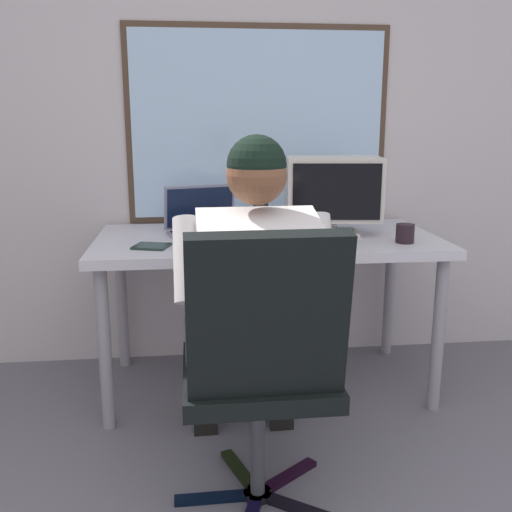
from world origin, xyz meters
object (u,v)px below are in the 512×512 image
(desk_speaker, at_px, (260,212))
(office_chair, at_px, (262,357))
(person_seated, at_px, (252,304))
(wine_glass, at_px, (263,222))
(cd_case, at_px, (151,246))
(crt_monitor, at_px, (333,190))
(laptop, at_px, (204,221))
(coffee_mug, at_px, (405,233))
(desk, at_px, (267,251))

(desk_speaker, bearing_deg, office_chair, -96.64)
(person_seated, relative_size, wine_glass, 9.02)
(person_seated, bearing_deg, cd_case, 125.84)
(office_chair, bearing_deg, desk_speaker, 83.36)
(office_chair, relative_size, crt_monitor, 2.17)
(person_seated, xyz_separation_m, wine_glass, (0.11, 0.53, 0.19))
(laptop, bearing_deg, office_chair, -82.20)
(cd_case, distance_m, coffee_mug, 1.10)
(person_seated, height_order, desk_speaker, person_seated)
(coffee_mug, bearing_deg, cd_case, 178.44)
(crt_monitor, bearing_deg, office_chair, -114.95)
(office_chair, height_order, cd_case, office_chair)
(laptop, distance_m, cd_case, 0.36)
(laptop, bearing_deg, coffee_mug, -18.85)
(cd_case, bearing_deg, desk_speaker, 35.12)
(person_seated, relative_size, coffee_mug, 15.00)
(coffee_mug, bearing_deg, crt_monitor, 141.65)
(desk, relative_size, desk_speaker, 9.20)
(person_seated, xyz_separation_m, desk_speaker, (0.14, 0.87, 0.18))
(coffee_mug, bearing_deg, person_seated, -146.33)
(cd_case, xyz_separation_m, coffee_mug, (1.10, -0.03, 0.04))
(wine_glass, relative_size, coffee_mug, 1.66)
(person_seated, distance_m, laptop, 0.81)
(laptop, xyz_separation_m, desk_speaker, (0.28, 0.09, 0.03))
(person_seated, height_order, cd_case, person_seated)
(person_seated, xyz_separation_m, laptop, (-0.14, 0.78, 0.16))
(desk, distance_m, office_chair, 0.98)
(person_seated, bearing_deg, crt_monitor, 56.97)
(office_chair, relative_size, wine_glass, 7.20)
(crt_monitor, relative_size, wine_glass, 3.32)
(crt_monitor, relative_size, cd_case, 2.65)
(desk, relative_size, person_seated, 1.27)
(office_chair, distance_m, desk_speaker, 1.18)
(laptop, relative_size, desk_speaker, 2.36)
(person_seated, distance_m, crt_monitor, 0.89)
(crt_monitor, distance_m, cd_case, 0.87)
(person_seated, distance_m, desk_speaker, 0.90)
(wine_glass, distance_m, desk_speaker, 0.34)
(crt_monitor, distance_m, laptop, 0.62)
(desk, bearing_deg, office_chair, -98.46)
(wine_glass, bearing_deg, laptop, 134.88)
(desk, distance_m, laptop, 0.33)
(laptop, bearing_deg, desk_speaker, 18.20)
(crt_monitor, bearing_deg, person_seated, -123.03)
(office_chair, bearing_deg, crt_monitor, 65.05)
(office_chair, distance_m, wine_glass, 0.86)
(crt_monitor, relative_size, desk_speaker, 2.67)
(office_chair, height_order, laptop, office_chair)
(wine_glass, xyz_separation_m, coffee_mug, (0.62, -0.05, -0.06))
(laptop, relative_size, wine_glass, 2.93)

